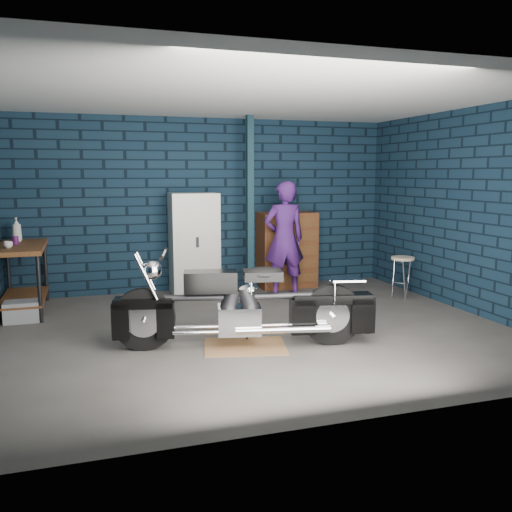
{
  "coord_description": "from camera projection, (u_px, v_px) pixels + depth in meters",
  "views": [
    {
      "loc": [
        -1.85,
        -5.94,
        1.85
      ],
      "look_at": [
        0.12,
        0.3,
        0.84
      ],
      "focal_mm": 38.0,
      "sensor_mm": 36.0,
      "label": 1
    }
  ],
  "objects": [
    {
      "name": "workbench",
      "position": [
        23.0,
        279.0,
        7.21
      ],
      "size": [
        0.6,
        1.4,
        0.91
      ],
      "primitive_type": "cube",
      "color": "brown",
      "rests_on": "ground"
    },
    {
      "name": "mug_purple",
      "position": [
        16.0,
        240.0,
        7.2
      ],
      "size": [
        0.1,
        0.1,
        0.11
      ],
      "primitive_type": "cylinder",
      "rotation": [
        0.0,
        0.0,
        -0.25
      ],
      "color": "#57175C",
      "rests_on": "workbench"
    },
    {
      "name": "ground",
      "position": [
        254.0,
        330.0,
        6.43
      ],
      "size": [
        6.0,
        6.0,
        0.0
      ],
      "primitive_type": "plane",
      "color": "#4E4C49",
      "rests_on": "ground"
    },
    {
      "name": "shop_stool",
      "position": [
        402.0,
        277.0,
        8.05
      ],
      "size": [
        0.4,
        0.4,
        0.62
      ],
      "primitive_type": null,
      "rotation": [
        0.0,
        0.0,
        0.2
      ],
      "color": "#C7B496",
      "rests_on": "ground"
    },
    {
      "name": "storage_bin",
      "position": [
        22.0,
        311.0,
        6.79
      ],
      "size": [
        0.42,
        0.3,
        0.26
      ],
      "primitive_type": "cube",
      "color": "gray",
      "rests_on": "ground"
    },
    {
      "name": "locker",
      "position": [
        194.0,
        244.0,
        8.33
      ],
      "size": [
        0.72,
        0.52,
        1.55
      ],
      "primitive_type": "cube",
      "color": "silver",
      "rests_on": "ground"
    },
    {
      "name": "tool_chest",
      "position": [
        287.0,
        250.0,
        8.81
      ],
      "size": [
        0.92,
        0.51,
        1.22
      ],
      "primitive_type": "cube",
      "color": "brown",
      "rests_on": "ground"
    },
    {
      "name": "person",
      "position": [
        284.0,
        239.0,
        8.16
      ],
      "size": [
        0.64,
        0.42,
        1.73
      ],
      "primitive_type": "imported",
      "rotation": [
        0.0,
        0.0,
        3.13
      ],
      "color": "#451C6C",
      "rests_on": "ground"
    },
    {
      "name": "motorcycle",
      "position": [
        245.0,
        299.0,
        5.74
      ],
      "size": [
        2.45,
        1.13,
        1.04
      ],
      "primitive_type": null,
      "rotation": [
        0.0,
        0.0,
        -0.21
      ],
      "color": "black",
      "rests_on": "ground"
    },
    {
      "name": "cup_a",
      "position": [
        8.0,
        245.0,
        6.83
      ],
      "size": [
        0.13,
        0.13,
        0.09
      ],
      "primitive_type": "imported",
      "rotation": [
        0.0,
        0.0,
        -0.18
      ],
      "color": "#C7B496",
      "rests_on": "workbench"
    },
    {
      "name": "support_post",
      "position": [
        250.0,
        206.0,
        8.22
      ],
      "size": [
        0.1,
        0.1,
        2.7
      ],
      "primitive_type": "cube",
      "color": "#102935",
      "rests_on": "ground"
    },
    {
      "name": "room_walls",
      "position": [
        240.0,
        169.0,
        6.66
      ],
      "size": [
        6.02,
        5.01,
        2.71
      ],
      "color": "#0F2334",
      "rests_on": "ground"
    },
    {
      "name": "bottle",
      "position": [
        17.0,
        229.0,
        7.49
      ],
      "size": [
        0.14,
        0.14,
        0.33
      ],
      "primitive_type": "imported",
      "rotation": [
        0.0,
        0.0,
        -0.12
      ],
      "color": "gray",
      "rests_on": "workbench"
    },
    {
      "name": "drip_mat",
      "position": [
        245.0,
        346.0,
        5.82
      ],
      "size": [
        0.99,
        0.82,
        0.01
      ],
      "primitive_type": "cube",
      "rotation": [
        0.0,
        0.0,
        -0.21
      ],
      "color": "brown",
      "rests_on": "ground"
    }
  ]
}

